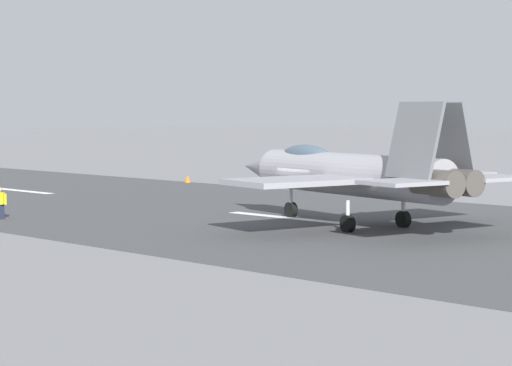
{
  "coord_description": "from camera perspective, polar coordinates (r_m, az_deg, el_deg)",
  "views": [
    {
      "loc": [
        -33.29,
        36.89,
        5.36
      ],
      "look_at": [
        -2.44,
        5.78,
        2.2
      ],
      "focal_mm": 72.87,
      "sensor_mm": 36.0,
      "label": 1
    }
  ],
  "objects": [
    {
      "name": "marker_cone_mid",
      "position": [
        62.84,
        6.88,
        -0.55
      ],
      "size": [
        0.44,
        0.44,
        0.55
      ],
      "primitive_type": "cone",
      "color": "orange",
      "rests_on": "ground"
    },
    {
      "name": "fighter_jet",
      "position": [
        47.22,
        5.21,
        0.56
      ],
      "size": [
        16.65,
        13.64,
        5.63
      ],
      "color": "gray",
      "rests_on": "ground"
    },
    {
      "name": "ground_plane",
      "position": [
        49.98,
        2.68,
        -2.04
      ],
      "size": [
        400.0,
        400.0,
        0.0
      ],
      "primitive_type": "plane",
      "color": "slate"
    },
    {
      "name": "marker_cone_far",
      "position": [
        74.87,
        -3.77,
        0.22
      ],
      "size": [
        0.44,
        0.44,
        0.55
      ],
      "primitive_type": "cone",
      "color": "orange",
      "rests_on": "ground"
    },
    {
      "name": "crew_person",
      "position": [
        51.5,
        -13.89,
        -1.1
      ],
      "size": [
        0.59,
        0.48,
        1.56
      ],
      "color": "#1E2338",
      "rests_on": "ground"
    },
    {
      "name": "runway_strip",
      "position": [
        49.96,
        2.7,
        -2.03
      ],
      "size": [
        240.0,
        26.0,
        0.02
      ],
      "color": "#3F4041",
      "rests_on": "ground"
    }
  ]
}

